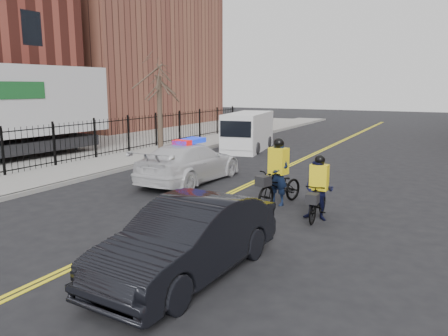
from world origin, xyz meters
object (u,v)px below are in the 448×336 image
Objects in this scene: cargo_van at (247,132)px; cyclist_near at (278,182)px; cyclist_far at (318,195)px; police_cruiser at (190,162)px; dark_sedan at (189,239)px.

cyclist_near is (5.78, -10.24, -0.32)m from cargo_van.
cargo_van reaches higher than cyclist_far.
police_cruiser is 2.31× the size of cyclist_near.
cyclist_near reaches higher than cyclist_far.
cargo_van is (-1.63, 8.73, 0.29)m from police_cruiser.
cargo_van is at bearing 114.31° from dark_sedan.
cyclist_far is at bearing 79.06° from dark_sedan.
police_cruiser reaches higher than dark_sedan.
dark_sedan is 17.06m from cargo_van.
cargo_van is at bearing -78.76° from police_cruiser.
cargo_van is 2.94× the size of cyclist_far.
dark_sedan is at bearing 122.93° from police_cruiser.
cyclist_far is (1.18, 4.70, -0.03)m from dark_sedan.
cargo_van is 11.76m from cyclist_near.
cargo_van is 2.38× the size of cyclist_near.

